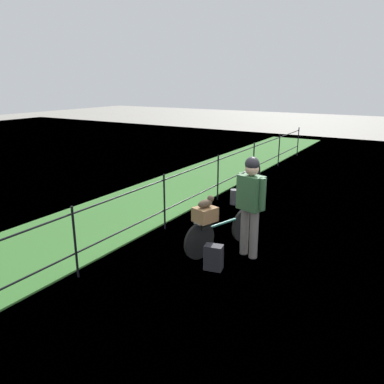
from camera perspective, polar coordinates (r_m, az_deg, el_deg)
name	(u,v)px	position (r m, az deg, el deg)	size (l,w,h in m)	color
ground_plane	(268,253)	(6.66, 11.37, -9.00)	(60.00, 60.00, 0.00)	gray
grass_strip	(113,216)	(8.38, -11.71, -3.55)	(27.00, 2.40, 0.03)	#38702D
iron_fence	(164,197)	(7.36, -4.18, -0.82)	(18.04, 0.04, 1.11)	black
bicycle_main	(222,232)	(6.56, 4.57, -5.95)	(1.66, 0.58, 0.63)	black
wooden_crate	(205,214)	(6.14, 1.97, -3.36)	(0.34, 0.29, 0.23)	olive
terrier_dog	(206,203)	(6.10, 2.16, -1.59)	(0.32, 0.22, 0.18)	#4C3D2D
cyclist_person	(251,198)	(6.17, 8.81, -0.95)	(0.37, 0.52, 1.68)	slate
backpack_on_paving	(214,257)	(5.95, 3.25, -9.78)	(0.28, 0.18, 0.40)	black
mooring_bollard	(234,197)	(9.04, 6.38, -0.74)	(0.20, 0.20, 0.36)	#38383D
bicycle_parked	(252,179)	(10.17, 8.96, 1.97)	(1.62, 0.27, 0.62)	black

